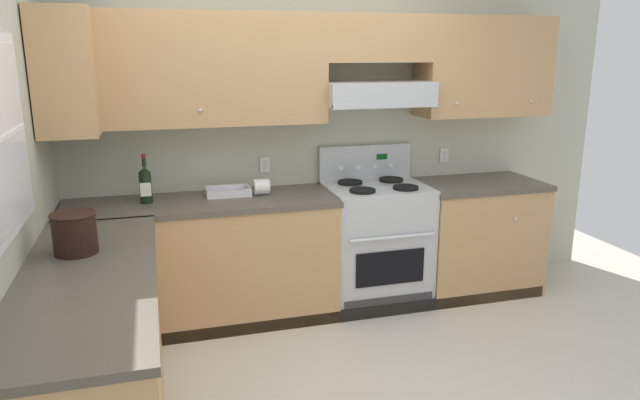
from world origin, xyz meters
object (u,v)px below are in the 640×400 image
Objects in this scene: stove at (376,243)px; wine_bottle at (145,184)px; bucket at (75,232)px; paper_towel_roll at (261,187)px; bowl at (228,192)px.

stove is 3.55× the size of wine_bottle.
paper_towel_roll is at bearing 40.55° from bucket.
bucket reaches higher than paper_towel_roll.
paper_towel_roll reaches higher than bowl.
bowl is 1.38m from bucket.
bowl is 0.24m from paper_towel_roll.
stove is at bearing -1.34° from wine_bottle.
wine_bottle is 1.46× the size of bucket.
bowl is 1.36× the size of bucket.
bucket is (-0.35, -0.97, -0.02)m from wine_bottle.
bucket reaches higher than bowl.
bowl is at bearing 174.57° from stove.
wine_bottle reaches higher than bowl.
paper_towel_roll is (0.80, 0.02, -0.07)m from wine_bottle.
wine_bottle is at bearing 70.23° from bucket.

